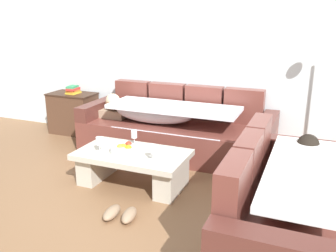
{
  "coord_description": "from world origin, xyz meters",
  "views": [
    {
      "loc": [
        1.54,
        -2.69,
        1.78
      ],
      "look_at": [
        -0.01,
        1.07,
        0.55
      ],
      "focal_mm": 38.66,
      "sensor_mm": 36.0,
      "label": 1
    }
  ],
  "objects_px": {
    "couch_along_wall": "(173,130)",
    "pair_of_shoes": "(120,214)",
    "couch_near_window": "(291,207)",
    "open_magazine": "(164,156)",
    "wine_glass_near_right": "(153,150)",
    "side_cabinet": "(73,113)",
    "wine_glass_far_back": "(134,135)",
    "wine_glass_near_left": "(99,142)",
    "book_stack_on_cabinet": "(73,90)",
    "coffee_table": "(133,164)",
    "fruit_bowl": "(124,149)"
  },
  "relations": [
    {
      "from": "couch_along_wall",
      "to": "pair_of_shoes",
      "type": "bearing_deg",
      "value": -84.2
    },
    {
      "from": "couch_near_window",
      "to": "open_magazine",
      "type": "relative_size",
      "value": 7.02
    },
    {
      "from": "couch_near_window",
      "to": "wine_glass_near_right",
      "type": "xyz_separation_m",
      "value": [
        -1.37,
        0.37,
        0.16
      ]
    },
    {
      "from": "pair_of_shoes",
      "to": "open_magazine",
      "type": "bearing_deg",
      "value": 78.2
    },
    {
      "from": "wine_glass_near_right",
      "to": "side_cabinet",
      "type": "relative_size",
      "value": 0.23
    },
    {
      "from": "couch_near_window",
      "to": "side_cabinet",
      "type": "height_order",
      "value": "couch_near_window"
    },
    {
      "from": "wine_glass_near_right",
      "to": "wine_glass_far_back",
      "type": "bearing_deg",
      "value": 138.96
    },
    {
      "from": "wine_glass_far_back",
      "to": "pair_of_shoes",
      "type": "distance_m",
      "value": 1.06
    },
    {
      "from": "wine_glass_near_left",
      "to": "couch_along_wall",
      "type": "bearing_deg",
      "value": 72.55
    },
    {
      "from": "couch_along_wall",
      "to": "side_cabinet",
      "type": "distance_m",
      "value": 1.8
    },
    {
      "from": "open_magazine",
      "to": "book_stack_on_cabinet",
      "type": "xyz_separation_m",
      "value": [
        -2.08,
        1.28,
        0.31
      ]
    },
    {
      "from": "coffee_table",
      "to": "wine_glass_near_right",
      "type": "bearing_deg",
      "value": -21.73
    },
    {
      "from": "wine_glass_near_right",
      "to": "wine_glass_far_back",
      "type": "xyz_separation_m",
      "value": [
        -0.4,
        0.35,
        0.0
      ]
    },
    {
      "from": "coffee_table",
      "to": "wine_glass_near_right",
      "type": "distance_m",
      "value": 0.42
    },
    {
      "from": "open_magazine",
      "to": "book_stack_on_cabinet",
      "type": "bearing_deg",
      "value": 153.77
    },
    {
      "from": "wine_glass_near_right",
      "to": "open_magazine",
      "type": "xyz_separation_m",
      "value": [
        0.06,
        0.14,
        -0.11
      ]
    },
    {
      "from": "fruit_bowl",
      "to": "side_cabinet",
      "type": "distance_m",
      "value": 2.14
    },
    {
      "from": "couch_along_wall",
      "to": "wine_glass_near_right",
      "type": "bearing_deg",
      "value": -77.64
    },
    {
      "from": "couch_along_wall",
      "to": "fruit_bowl",
      "type": "height_order",
      "value": "couch_along_wall"
    },
    {
      "from": "couch_near_window",
      "to": "open_magazine",
      "type": "distance_m",
      "value": 1.41
    },
    {
      "from": "couch_along_wall",
      "to": "fruit_bowl",
      "type": "relative_size",
      "value": 9.11
    },
    {
      "from": "couch_near_window",
      "to": "wine_glass_near_left",
      "type": "bearing_deg",
      "value": 79.63
    },
    {
      "from": "couch_along_wall",
      "to": "open_magazine",
      "type": "relative_size",
      "value": 9.11
    },
    {
      "from": "wine_glass_near_left",
      "to": "pair_of_shoes",
      "type": "distance_m",
      "value": 0.9
    },
    {
      "from": "couch_near_window",
      "to": "fruit_bowl",
      "type": "distance_m",
      "value": 1.82
    },
    {
      "from": "coffee_table",
      "to": "book_stack_on_cabinet",
      "type": "height_order",
      "value": "book_stack_on_cabinet"
    },
    {
      "from": "coffee_table",
      "to": "wine_glass_near_left",
      "type": "xyz_separation_m",
      "value": [
        -0.33,
        -0.12,
        0.26
      ]
    },
    {
      "from": "couch_near_window",
      "to": "coffee_table",
      "type": "xyz_separation_m",
      "value": [
        -1.68,
        0.49,
        -0.1
      ]
    },
    {
      "from": "coffee_table",
      "to": "open_magazine",
      "type": "relative_size",
      "value": 4.29
    },
    {
      "from": "couch_along_wall",
      "to": "wine_glass_near_left",
      "type": "distance_m",
      "value": 1.27
    },
    {
      "from": "couch_along_wall",
      "to": "wine_glass_near_right",
      "type": "distance_m",
      "value": 1.24
    },
    {
      "from": "couch_along_wall",
      "to": "coffee_table",
      "type": "height_order",
      "value": "couch_along_wall"
    },
    {
      "from": "wine_glass_near_left",
      "to": "couch_near_window",
      "type": "bearing_deg",
      "value": -10.37
    },
    {
      "from": "book_stack_on_cabinet",
      "to": "fruit_bowl",
      "type": "bearing_deg",
      "value": -39.41
    },
    {
      "from": "couch_near_window",
      "to": "pair_of_shoes",
      "type": "xyz_separation_m",
      "value": [
        -1.46,
        -0.18,
        -0.29
      ]
    },
    {
      "from": "open_magazine",
      "to": "couch_along_wall",
      "type": "bearing_deg",
      "value": 112.35
    },
    {
      "from": "wine_glass_far_back",
      "to": "fruit_bowl",
      "type": "bearing_deg",
      "value": -87.46
    },
    {
      "from": "wine_glass_far_back",
      "to": "side_cabinet",
      "type": "distance_m",
      "value": 1.98
    },
    {
      "from": "wine_glass_far_back",
      "to": "open_magazine",
      "type": "distance_m",
      "value": 0.52
    },
    {
      "from": "wine_glass_near_left",
      "to": "side_cabinet",
      "type": "distance_m",
      "value": 2.01
    },
    {
      "from": "couch_along_wall",
      "to": "pair_of_shoes",
      "type": "xyz_separation_m",
      "value": [
        0.18,
        -1.76,
        -0.28
      ]
    },
    {
      "from": "wine_glass_far_back",
      "to": "side_cabinet",
      "type": "bearing_deg",
      "value": 146.81
    },
    {
      "from": "fruit_bowl",
      "to": "wine_glass_near_left",
      "type": "relative_size",
      "value": 1.69
    },
    {
      "from": "coffee_table",
      "to": "book_stack_on_cabinet",
      "type": "bearing_deg",
      "value": 142.79
    },
    {
      "from": "couch_along_wall",
      "to": "wine_glass_near_right",
      "type": "relative_size",
      "value": 15.36
    },
    {
      "from": "couch_near_window",
      "to": "coffee_table",
      "type": "relative_size",
      "value": 1.64
    },
    {
      "from": "coffee_table",
      "to": "fruit_bowl",
      "type": "bearing_deg",
      "value": -153.61
    },
    {
      "from": "fruit_bowl",
      "to": "side_cabinet",
      "type": "height_order",
      "value": "side_cabinet"
    },
    {
      "from": "wine_glass_far_back",
      "to": "wine_glass_near_right",
      "type": "bearing_deg",
      "value": -41.04
    },
    {
      "from": "wine_glass_far_back",
      "to": "book_stack_on_cabinet",
      "type": "distance_m",
      "value": 1.95
    }
  ]
}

